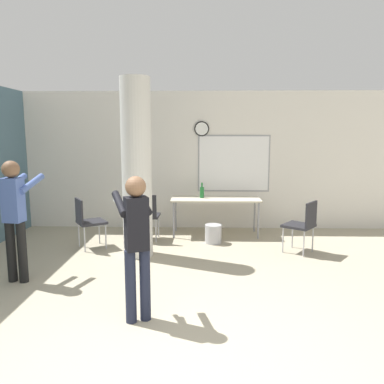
{
  "coord_description": "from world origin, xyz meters",
  "views": [
    {
      "loc": [
        0.19,
        -2.67,
        1.92
      ],
      "look_at": [
        0.04,
        2.98,
        1.06
      ],
      "focal_mm": 35.0,
      "sensor_mm": 36.0,
      "label": 1
    }
  ],
  "objects_px": {
    "chair_table_left": "(147,213)",
    "bottle_on_table": "(202,192)",
    "chair_mid_room": "(303,223)",
    "person_playing_front": "(136,237)",
    "chair_near_pillar": "(87,219)",
    "person_watching_back": "(15,211)",
    "folding_table": "(216,201)"
  },
  "relations": [
    {
      "from": "chair_mid_room",
      "to": "chair_near_pillar",
      "type": "bearing_deg",
      "value": 177.41
    },
    {
      "from": "chair_table_left",
      "to": "chair_mid_room",
      "type": "bearing_deg",
      "value": -14.11
    },
    {
      "from": "chair_near_pillar",
      "to": "person_watching_back",
      "type": "bearing_deg",
      "value": -108.14
    },
    {
      "from": "folding_table",
      "to": "person_playing_front",
      "type": "bearing_deg",
      "value": -105.2
    },
    {
      "from": "bottle_on_table",
      "to": "person_watching_back",
      "type": "height_order",
      "value": "person_watching_back"
    },
    {
      "from": "chair_table_left",
      "to": "person_playing_front",
      "type": "distance_m",
      "value": 3.03
    },
    {
      "from": "bottle_on_table",
      "to": "chair_table_left",
      "type": "xyz_separation_m",
      "value": [
        -1.01,
        -0.49,
        -0.32
      ]
    },
    {
      "from": "chair_table_left",
      "to": "folding_table",
      "type": "bearing_deg",
      "value": 19.32
    },
    {
      "from": "chair_table_left",
      "to": "person_playing_front",
      "type": "relative_size",
      "value": 0.57
    },
    {
      "from": "bottle_on_table",
      "to": "chair_mid_room",
      "type": "xyz_separation_m",
      "value": [
        1.65,
        -1.15,
        -0.32
      ]
    },
    {
      "from": "chair_near_pillar",
      "to": "chair_mid_room",
      "type": "xyz_separation_m",
      "value": [
        3.59,
        -0.16,
        0.0
      ]
    },
    {
      "from": "chair_near_pillar",
      "to": "chair_mid_room",
      "type": "height_order",
      "value": "same"
    },
    {
      "from": "chair_table_left",
      "to": "bottle_on_table",
      "type": "bearing_deg",
      "value": 25.8
    },
    {
      "from": "chair_near_pillar",
      "to": "person_watching_back",
      "type": "xyz_separation_m",
      "value": [
        -0.48,
        -1.46,
        0.43
      ]
    },
    {
      "from": "chair_near_pillar",
      "to": "chair_mid_room",
      "type": "relative_size",
      "value": 1.0
    },
    {
      "from": "folding_table",
      "to": "chair_mid_room",
      "type": "height_order",
      "value": "chair_mid_room"
    },
    {
      "from": "bottle_on_table",
      "to": "chair_near_pillar",
      "type": "xyz_separation_m",
      "value": [
        -1.95,
        -0.99,
        -0.32
      ]
    },
    {
      "from": "chair_near_pillar",
      "to": "chair_table_left",
      "type": "bearing_deg",
      "value": 28.27
    },
    {
      "from": "folding_table",
      "to": "bottle_on_table",
      "type": "bearing_deg",
      "value": 171.16
    },
    {
      "from": "folding_table",
      "to": "chair_table_left",
      "type": "xyz_separation_m",
      "value": [
        -1.27,
        -0.45,
        -0.16
      ]
    },
    {
      "from": "chair_near_pillar",
      "to": "person_watching_back",
      "type": "height_order",
      "value": "person_watching_back"
    },
    {
      "from": "bottle_on_table",
      "to": "chair_table_left",
      "type": "relative_size",
      "value": 0.34
    },
    {
      "from": "person_watching_back",
      "to": "bottle_on_table",
      "type": "bearing_deg",
      "value": 45.35
    },
    {
      "from": "chair_near_pillar",
      "to": "person_playing_front",
      "type": "distance_m",
      "value": 2.82
    },
    {
      "from": "chair_mid_room",
      "to": "chair_table_left",
      "type": "distance_m",
      "value": 2.74
    },
    {
      "from": "chair_table_left",
      "to": "person_watching_back",
      "type": "height_order",
      "value": "person_watching_back"
    },
    {
      "from": "bottle_on_table",
      "to": "person_playing_front",
      "type": "xyz_separation_m",
      "value": [
        -0.67,
        -3.47,
        0.06
      ]
    },
    {
      "from": "folding_table",
      "to": "chair_mid_room",
      "type": "xyz_separation_m",
      "value": [
        1.38,
        -1.11,
        -0.16
      ]
    },
    {
      "from": "person_playing_front",
      "to": "chair_mid_room",
      "type": "bearing_deg",
      "value": 45.0
    },
    {
      "from": "folding_table",
      "to": "bottle_on_table",
      "type": "relative_size",
      "value": 5.77
    },
    {
      "from": "person_watching_back",
      "to": "person_playing_front",
      "type": "distance_m",
      "value": 2.03
    },
    {
      "from": "chair_mid_room",
      "to": "person_watching_back",
      "type": "bearing_deg",
      "value": -162.28
    }
  ]
}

